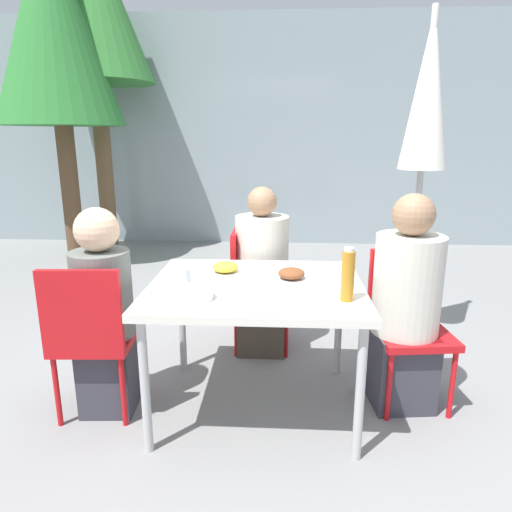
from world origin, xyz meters
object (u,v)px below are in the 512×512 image
object	(u,v)px
chair_far	(251,280)
closed_umbrella	(426,111)
person_left	(104,316)
tree_behind_right	(91,2)
tree_behind_left	(53,26)
salad_bowl	(193,294)
person_far	(262,277)
drinking_cup	(184,277)
chair_left	(91,331)
chair_right	(408,315)
person_right	(405,310)
bottle	(348,275)

from	to	relation	value
chair_far	closed_umbrella	world-z (taller)	closed_umbrella
person_left	chair_far	size ratio (longest dim) A/B	1.32
tree_behind_right	closed_umbrella	bearing A→B (deg)	-38.93
tree_behind_left	salad_bowl	bearing A→B (deg)	-57.12
person_far	drinking_cup	world-z (taller)	person_far
chair_left	drinking_cup	bearing A→B (deg)	6.20
chair_right	person_right	distance (m)	0.11
person_right	salad_bowl	bearing A→B (deg)	10.59
bottle	salad_bowl	size ratio (longest dim) A/B	1.35
bottle	tree_behind_right	bearing A→B (deg)	124.57
chair_left	chair_right	xyz separation A→B (m)	(1.69, 0.31, 0.00)
chair_right	person_right	size ratio (longest dim) A/B	0.72
closed_umbrella	drinking_cup	bearing A→B (deg)	-146.03
chair_left	chair_far	world-z (taller)	same
person_left	tree_behind_left	bearing A→B (deg)	113.57
chair_right	person_right	xyz separation A→B (m)	(-0.04, -0.09, 0.06)
person_right	chair_right	bearing A→B (deg)	-121.85
chair_left	chair_far	xyz separation A→B (m)	(0.77, 0.90, 0.00)
chair_left	closed_umbrella	world-z (taller)	closed_umbrella
bottle	salad_bowl	distance (m)	0.73
chair_right	salad_bowl	bearing A→B (deg)	13.91
chair_far	drinking_cup	bearing A→B (deg)	-19.46
chair_far	bottle	distance (m)	1.17
bottle	person_left	bearing A→B (deg)	171.97
chair_right	drinking_cup	distance (m)	1.26
chair_right	tree_behind_left	size ratio (longest dim) A/B	0.23
closed_umbrella	tree_behind_left	bearing A→B (deg)	149.64
chair_right	chair_far	xyz separation A→B (m)	(-0.92, 0.58, 0.00)
person_far	salad_bowl	distance (m)	1.02
salad_bowl	person_left	bearing A→B (deg)	159.60
chair_far	person_far	size ratio (longest dim) A/B	0.74
chair_far	bottle	bearing A→B (deg)	27.79
chair_left	person_left	size ratio (longest dim) A/B	0.76
person_far	drinking_cup	bearing A→B (deg)	-25.72
chair_right	person_far	distance (m)	1.00
chair_far	chair_right	bearing A→B (deg)	57.85
person_right	tree_behind_left	world-z (taller)	tree_behind_left
closed_umbrella	tree_behind_left	world-z (taller)	tree_behind_left
person_right	drinking_cup	xyz separation A→B (m)	(-1.17, -0.14, 0.21)
bottle	chair_far	bearing A→B (deg)	117.60
chair_far	closed_umbrella	bearing A→B (deg)	97.74
salad_bowl	tree_behind_left	bearing A→B (deg)	122.88
person_far	tree_behind_left	xyz separation A→B (m)	(-2.31, 2.18, 2.05)
chair_right	person_far	bearing A→B (deg)	-38.92
closed_umbrella	bottle	world-z (taller)	closed_umbrella
person_left	person_far	world-z (taller)	person_far
tree_behind_right	chair_far	bearing A→B (deg)	-53.14
closed_umbrella	bottle	bearing A→B (deg)	-118.73
person_left	drinking_cup	distance (m)	0.49
bottle	salad_bowl	bearing A→B (deg)	-178.56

